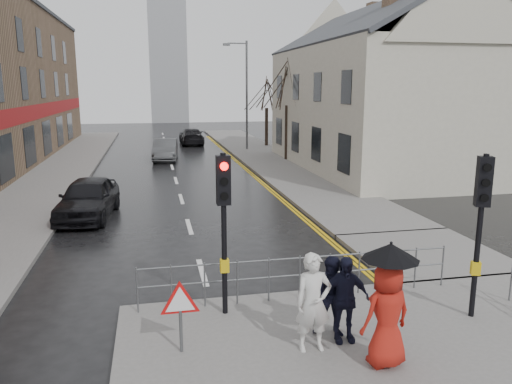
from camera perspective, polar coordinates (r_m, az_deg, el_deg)
name	(u,v)px	position (r m, az deg, el deg)	size (l,w,h in m)	color
ground	(217,324)	(10.72, -4.47, -14.80)	(120.00, 120.00, 0.00)	black
left_pavement	(65,165)	(33.28, -20.98, 2.95)	(4.00, 44.00, 0.14)	#605E5B
right_pavement	(262,155)	(35.67, 0.66, 4.30)	(4.00, 40.00, 0.14)	#605E5B
pavement_bridge_right	(425,253)	(15.42, 18.80, -6.65)	(4.00, 4.20, 0.14)	#605E5B
building_right_cream	(380,87)	(30.50, 14.01, 11.53)	(9.00, 16.40, 10.10)	beige
church_tower	(168,55)	(71.68, -10.06, 15.12)	(5.00, 5.00, 18.00)	gray
traffic_signal_near_left	(224,206)	(10.08, -3.71, -1.62)	(0.28, 0.27, 3.40)	black
traffic_signal_near_right	(481,208)	(10.88, 24.36, -1.66)	(0.34, 0.33, 3.40)	black
guard_railing_front	(300,268)	(11.29, 5.02, -8.62)	(7.14, 0.04, 1.00)	#595B5E
warning_sign	(180,305)	(9.13, -8.67, -12.64)	(0.80, 0.07, 1.35)	#595B5E
street_lamp	(244,88)	(38.15, -1.34, 11.77)	(1.83, 0.25, 8.00)	#595B5E
tree_near	(287,82)	(32.68, 3.61, 12.48)	(2.40, 2.40, 6.58)	#30221B
tree_far	(267,92)	(40.56, 1.23, 11.39)	(2.40, 2.40, 5.64)	#30221B
pedestrian_a	(313,303)	(9.15, 6.55, -12.45)	(0.66, 0.44, 1.82)	silver
pedestrian_b	(333,297)	(9.75, 8.84, -11.73)	(0.76, 0.59, 1.57)	black
pedestrian_with_umbrella	(388,302)	(8.82, 14.83, -12.02)	(0.98, 0.96, 2.17)	#A81D13
pedestrian_d	(344,299)	(9.58, 10.02, -11.95)	(0.97, 0.40, 1.65)	black
car_parked	(88,198)	(19.58, -18.65, -0.66)	(1.79, 4.45, 1.51)	black
car_mid	(165,150)	(33.88, -10.31, 4.79)	(1.50, 4.29, 1.41)	#414345
car_far	(191,136)	(42.86, -7.39, 6.32)	(1.92, 4.72, 1.37)	black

